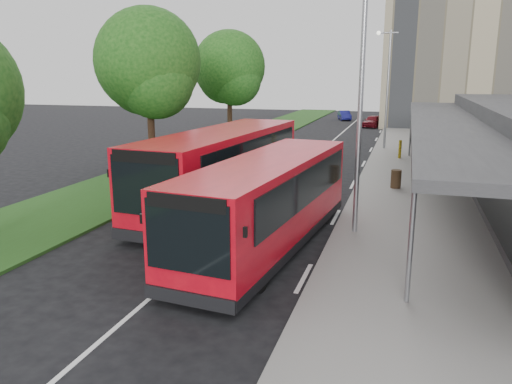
{
  "coord_description": "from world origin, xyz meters",
  "views": [
    {
      "loc": [
        5.64,
        -14.14,
        5.26
      ],
      "look_at": [
        1.06,
        1.03,
        1.5
      ],
      "focal_mm": 35.0,
      "sensor_mm": 36.0,
      "label": 1
    }
  ],
  "objects_px": {
    "bus_second": "(223,169)",
    "car_far": "(344,115)",
    "car_near": "(373,121)",
    "lamp_post_near": "(358,92)",
    "litter_bin": "(396,179)",
    "tree_far": "(229,72)",
    "tree_mid": "(149,69)",
    "lamp_post_far": "(387,82)",
    "bus_main": "(268,203)",
    "bollard": "(400,149)"
  },
  "relations": [
    {
      "from": "bus_second",
      "to": "car_far",
      "type": "bearing_deg",
      "value": 94.72
    },
    {
      "from": "bus_second",
      "to": "car_near",
      "type": "distance_m",
      "value": 33.97
    },
    {
      "from": "lamp_post_near",
      "to": "car_far",
      "type": "distance_m",
      "value": 43.63
    },
    {
      "from": "car_near",
      "to": "car_far",
      "type": "distance_m",
      "value": 8.12
    },
    {
      "from": "litter_bin",
      "to": "tree_far",
      "type": "bearing_deg",
      "value": 135.98
    },
    {
      "from": "tree_mid",
      "to": "lamp_post_far",
      "type": "height_order",
      "value": "tree_mid"
    },
    {
      "from": "tree_mid",
      "to": "bus_second",
      "type": "relative_size",
      "value": 0.77
    },
    {
      "from": "tree_far",
      "to": "car_near",
      "type": "distance_m",
      "value": 19.84
    },
    {
      "from": "litter_bin",
      "to": "car_far",
      "type": "distance_m",
      "value": 36.57
    },
    {
      "from": "bus_main",
      "to": "bus_second",
      "type": "distance_m",
      "value": 5.01
    },
    {
      "from": "bollard",
      "to": "car_near",
      "type": "distance_m",
      "value": 20.31
    },
    {
      "from": "bollard",
      "to": "car_near",
      "type": "bearing_deg",
      "value": 98.48
    },
    {
      "from": "lamp_post_near",
      "to": "car_near",
      "type": "distance_m",
      "value": 36.15
    },
    {
      "from": "bus_main",
      "to": "litter_bin",
      "type": "distance_m",
      "value": 9.75
    },
    {
      "from": "lamp_post_far",
      "to": "bus_main",
      "type": "xyz_separation_m",
      "value": [
        -2.37,
        -21.91,
        -3.3
      ]
    },
    {
      "from": "lamp_post_near",
      "to": "litter_bin",
      "type": "bearing_deg",
      "value": 80.35
    },
    {
      "from": "lamp_post_far",
      "to": "car_far",
      "type": "height_order",
      "value": "lamp_post_far"
    },
    {
      "from": "lamp_post_near",
      "to": "lamp_post_far",
      "type": "xyz_separation_m",
      "value": [
        0.0,
        20.0,
        0.0
      ]
    },
    {
      "from": "car_far",
      "to": "tree_mid",
      "type": "bearing_deg",
      "value": -115.33
    },
    {
      "from": "lamp_post_near",
      "to": "bus_main",
      "type": "bearing_deg",
      "value": -141.26
    },
    {
      "from": "bus_second",
      "to": "litter_bin",
      "type": "xyz_separation_m",
      "value": [
        6.58,
        5.02,
        -1.02
      ]
    },
    {
      "from": "lamp_post_near",
      "to": "lamp_post_far",
      "type": "distance_m",
      "value": 20.0
    },
    {
      "from": "litter_bin",
      "to": "car_far",
      "type": "height_order",
      "value": "car_far"
    },
    {
      "from": "litter_bin",
      "to": "bus_second",
      "type": "bearing_deg",
      "value": -142.65
    },
    {
      "from": "car_far",
      "to": "litter_bin",
      "type": "bearing_deg",
      "value": -95.87
    },
    {
      "from": "bus_main",
      "to": "car_far",
      "type": "bearing_deg",
      "value": 99.93
    },
    {
      "from": "tree_far",
      "to": "lamp_post_far",
      "type": "height_order",
      "value": "tree_far"
    },
    {
      "from": "litter_bin",
      "to": "car_near",
      "type": "bearing_deg",
      "value": 95.94
    },
    {
      "from": "lamp_post_near",
      "to": "car_near",
      "type": "bearing_deg",
      "value": 92.84
    },
    {
      "from": "bus_second",
      "to": "litter_bin",
      "type": "relative_size",
      "value": 13.23
    },
    {
      "from": "lamp_post_near",
      "to": "litter_bin",
      "type": "distance_m",
      "value": 8.33
    },
    {
      "from": "bus_main",
      "to": "car_far",
      "type": "distance_m",
      "value": 45.1
    },
    {
      "from": "lamp_post_near",
      "to": "bus_second",
      "type": "xyz_separation_m",
      "value": [
        -5.36,
        2.11,
        -3.13
      ]
    },
    {
      "from": "lamp_post_far",
      "to": "litter_bin",
      "type": "xyz_separation_m",
      "value": [
        1.21,
        -12.87,
        -4.15
      ]
    },
    {
      "from": "bus_main",
      "to": "bollard",
      "type": "height_order",
      "value": "bus_main"
    },
    {
      "from": "bus_second",
      "to": "bollard",
      "type": "height_order",
      "value": "bus_second"
    },
    {
      "from": "tree_far",
      "to": "bollard",
      "type": "xyz_separation_m",
      "value": [
        12.34,
        -3.27,
        -4.71
      ]
    },
    {
      "from": "tree_mid",
      "to": "car_near",
      "type": "relative_size",
      "value": 2.38
    },
    {
      "from": "car_near",
      "to": "bus_main",
      "type": "bearing_deg",
      "value": -77.68
    },
    {
      "from": "bus_main",
      "to": "car_near",
      "type": "relative_size",
      "value": 2.77
    },
    {
      "from": "bus_main",
      "to": "litter_bin",
      "type": "xyz_separation_m",
      "value": [
        3.59,
        9.03,
        -0.85
      ]
    },
    {
      "from": "bus_second",
      "to": "car_far",
      "type": "relative_size",
      "value": 3.37
    },
    {
      "from": "bollard",
      "to": "car_far",
      "type": "distance_m",
      "value": 28.11
    },
    {
      "from": "tree_mid",
      "to": "bollard",
      "type": "xyz_separation_m",
      "value": [
        12.34,
        8.73,
        -4.81
      ]
    },
    {
      "from": "bus_main",
      "to": "bollard",
      "type": "relative_size",
      "value": 8.88
    },
    {
      "from": "bus_main",
      "to": "car_near",
      "type": "bearing_deg",
      "value": 95.0
    },
    {
      "from": "bus_second",
      "to": "bollard",
      "type": "relative_size",
      "value": 9.88
    },
    {
      "from": "litter_bin",
      "to": "lamp_post_far",
      "type": "bearing_deg",
      "value": 95.38
    },
    {
      "from": "tree_far",
      "to": "bus_main",
      "type": "xyz_separation_m",
      "value": [
        8.75,
        -20.96,
        -4.0
      ]
    },
    {
      "from": "bus_second",
      "to": "bollard",
      "type": "distance_m",
      "value": 15.2
    }
  ]
}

